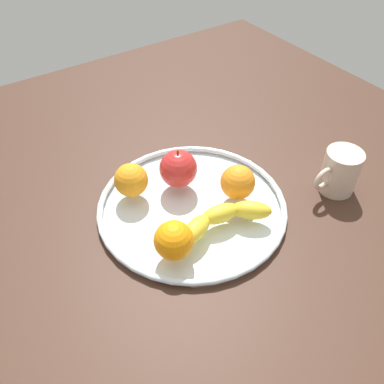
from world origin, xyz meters
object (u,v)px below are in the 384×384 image
at_px(banana, 222,218).
at_px(apple, 178,169).
at_px(orange_back_right, 238,182).
at_px(ambient_mug, 339,172).
at_px(orange_center, 131,180).
at_px(fruit_bowl, 192,206).
at_px(orange_front_right, 174,240).

xyz_separation_m(banana, apple, (0.00, -0.14, 0.02)).
bearing_deg(orange_back_right, ambient_mug, 155.94).
height_order(banana, orange_center, orange_center).
xyz_separation_m(apple, ambient_mug, (-0.27, 0.18, -0.01)).
bearing_deg(orange_back_right, apple, -51.28).
distance_m(fruit_bowl, apple, 0.08).
xyz_separation_m(orange_back_right, ambient_mug, (-0.20, 0.09, -0.01)).
bearing_deg(orange_front_right, orange_center, -94.08).
height_order(fruit_bowl, orange_back_right, orange_back_right).
xyz_separation_m(fruit_bowl, banana, (-0.01, 0.08, 0.03)).
relative_size(orange_center, ambient_mug, 0.60).
relative_size(fruit_bowl, orange_center, 5.56).
relative_size(orange_front_right, orange_center, 1.03).
bearing_deg(ambient_mug, apple, -33.94).
relative_size(banana, orange_center, 2.96).
xyz_separation_m(fruit_bowl, ambient_mug, (-0.28, 0.12, 0.04)).
height_order(banana, apple, apple).
height_order(apple, ambient_mug, apple).
bearing_deg(apple, banana, 90.88).
distance_m(fruit_bowl, orange_front_right, 0.13).
height_order(orange_back_right, ambient_mug, ambient_mug).
bearing_deg(ambient_mug, orange_front_right, -5.10).
height_order(fruit_bowl, orange_front_right, orange_front_right).
distance_m(fruit_bowl, orange_center, 0.13).
relative_size(apple, ambient_mug, 0.76).
bearing_deg(orange_center, apple, 163.30).
distance_m(orange_front_right, ambient_mug, 0.38).
bearing_deg(orange_front_right, ambient_mug, 174.90).
bearing_deg(orange_front_right, fruit_bowl, -138.31).
bearing_deg(banana, orange_back_right, -138.02).
height_order(orange_front_right, ambient_mug, ambient_mug).
height_order(fruit_bowl, orange_center, orange_center).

